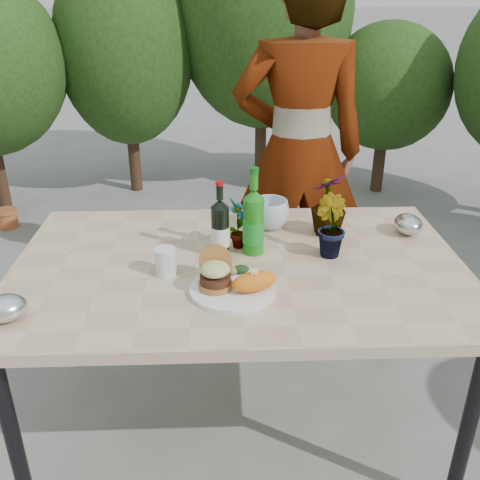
{
  "coord_description": "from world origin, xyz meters",
  "views": [
    {
      "loc": [
        -0.06,
        -1.67,
        1.65
      ],
      "look_at": [
        0.0,
        -0.08,
        0.88
      ],
      "focal_mm": 40.0,
      "sensor_mm": 36.0,
      "label": 1
    }
  ],
  "objects_px": {
    "patio_table": "(239,277)",
    "dinner_plate": "(233,289)",
    "wine_bottle": "(220,228)",
    "person": "(299,153)"
  },
  "relations": [
    {
      "from": "dinner_plate",
      "to": "wine_bottle",
      "type": "xyz_separation_m",
      "value": [
        -0.04,
        0.26,
        0.1
      ]
    },
    {
      "from": "dinner_plate",
      "to": "person",
      "type": "distance_m",
      "value": 1.11
    },
    {
      "from": "dinner_plate",
      "to": "patio_table",
      "type": "bearing_deg",
      "value": 81.71
    },
    {
      "from": "patio_table",
      "to": "dinner_plate",
      "type": "relative_size",
      "value": 5.71
    },
    {
      "from": "patio_table",
      "to": "dinner_plate",
      "type": "xyz_separation_m",
      "value": [
        -0.03,
        -0.19,
        0.06
      ]
    },
    {
      "from": "patio_table",
      "to": "wine_bottle",
      "type": "distance_m",
      "value": 0.19
    },
    {
      "from": "patio_table",
      "to": "person",
      "type": "xyz_separation_m",
      "value": [
        0.32,
        0.86,
        0.2
      ]
    },
    {
      "from": "patio_table",
      "to": "wine_bottle",
      "type": "xyz_separation_m",
      "value": [
        -0.07,
        0.07,
        0.16
      ]
    },
    {
      "from": "wine_bottle",
      "to": "person",
      "type": "bearing_deg",
      "value": 43.67
    },
    {
      "from": "patio_table",
      "to": "wine_bottle",
      "type": "relative_size",
      "value": 5.68
    }
  ]
}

